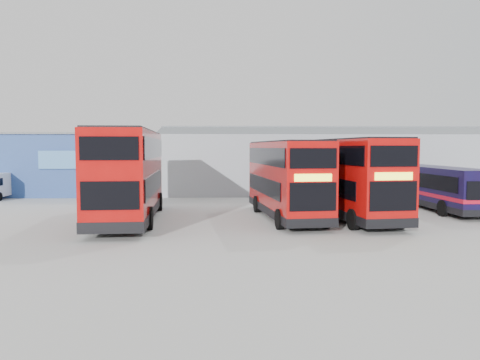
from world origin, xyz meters
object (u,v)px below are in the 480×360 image
maintenance_shed (328,162)px  office_block (81,163)px  double_decker_left (129,176)px  double_decker_centre (286,180)px  double_decker_right (349,179)px  single_decker_blue (438,188)px

maintenance_shed → office_block: bearing=-174.8°
double_decker_left → double_decker_centre: double_decker_left is taller
double_decker_right → single_decker_blue: bearing=20.1°
office_block → double_decker_right: size_ratio=1.15×
maintenance_shed → double_decker_centre: 18.04m
office_block → maintenance_shed: (22.00, 2.01, 0.02)m
double_decker_left → double_decker_centre: 8.58m
double_decker_centre → double_decker_right: 3.50m
office_block → maintenance_shed: 22.09m
double_decker_left → double_decker_centre: (8.55, 0.65, -0.28)m
maintenance_shed → single_decker_blue: maintenance_shed is taller
office_block → maintenance_shed: maintenance_shed is taller
double_decker_centre → double_decker_right: (3.50, -0.17, 0.06)m
office_block → double_decker_centre: bearing=-43.4°
single_decker_blue → maintenance_shed: bearing=-76.1°
double_decker_right → office_block: bearing=135.3°
double_decker_left → single_decker_blue: bearing=-172.1°
double_decker_centre → single_decker_blue: (10.11, 3.15, -0.79)m
maintenance_shed → double_decker_centre: size_ratio=2.94×
maintenance_shed → single_decker_blue: bearing=-74.3°
double_decker_centre → double_decker_right: size_ratio=0.97×
office_block → double_decker_right: office_block is taller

